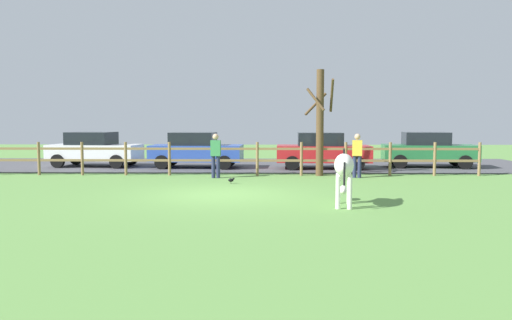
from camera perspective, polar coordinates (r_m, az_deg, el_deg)
The scene contains 12 objects.
ground_plane at distance 14.39m, azimuth -3.95°, elevation -3.96°, with size 60.00×60.00×0.00m, color #5B8C42.
parking_asphalt at distance 23.60m, azimuth -1.97°, elevation -0.57°, with size 28.00×7.40×0.05m, color #47474C.
paddock_fence at distance 19.33m, azimuth -4.92°, elevation 0.39°, with size 20.58×0.11×1.30m.
bare_tree at distance 19.28m, azimuth 7.35°, elevation 4.50°, with size 1.10×1.16×4.07m.
zebra at distance 12.55m, azimuth 10.04°, elevation -1.00°, with size 0.65×1.93×1.41m.
crow_on_grass at distance 16.80m, azimuth -2.85°, elevation -2.30°, with size 0.21×0.10×0.20m.
parked_car_white at distance 23.64m, azimuth -18.02°, elevation 1.20°, with size 4.15×2.21×1.56m.
parked_car_red at distance 21.72m, azimuth 7.60°, elevation 1.11°, with size 4.06×2.00×1.56m.
parked_car_blue at distance 22.12m, azimuth -6.91°, elevation 1.18°, with size 4.10×2.08×1.56m.
parked_car_green at distance 23.50m, azimuth 19.09°, elevation 1.16°, with size 4.18×2.27×1.56m.
visitor_left_of_tree at distance 18.84m, azimuth 11.52°, elevation 0.74°, with size 0.40×0.29×1.64m.
visitor_right_of_tree at distance 18.44m, azimuth -4.64°, elevation 0.74°, with size 0.37×0.24×1.64m.
Camera 1 is at (1.26, -14.17, 2.12)m, focal length 34.93 mm.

